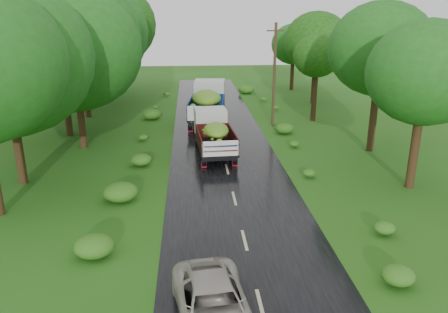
{
  "coord_description": "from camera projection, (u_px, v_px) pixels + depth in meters",
  "views": [
    {
      "loc": [
        -2.0,
        -11.06,
        8.63
      ],
      "look_at": [
        -0.39,
        9.32,
        1.7
      ],
      "focal_mm": 35.0,
      "sensor_mm": 36.0,
      "label": 1
    }
  ],
  "objects": [
    {
      "name": "ground",
      "position": [
        261.0,
        306.0,
        13.36
      ],
      "size": [
        120.0,
        120.0,
        0.0
      ],
      "primitive_type": "plane",
      "color": "#244D10",
      "rests_on": "ground"
    },
    {
      "name": "road",
      "position": [
        242.0,
        228.0,
        18.08
      ],
      "size": [
        6.5,
        80.0,
        0.02
      ],
      "primitive_type": "cube",
      "color": "black",
      "rests_on": "ground"
    },
    {
      "name": "road_lines",
      "position": [
        239.0,
        217.0,
        19.02
      ],
      "size": [
        0.12,
        69.6,
        0.0
      ],
      "color": "#BFB78C",
      "rests_on": "road"
    },
    {
      "name": "truck_near",
      "position": [
        214.0,
        132.0,
        27.07
      ],
      "size": [
        2.45,
        6.0,
        2.47
      ],
      "rotation": [
        0.0,
        0.0,
        0.07
      ],
      "color": "black",
      "rests_on": "ground"
    },
    {
      "name": "truck_far",
      "position": [
        208.0,
        101.0,
        34.58
      ],
      "size": [
        3.31,
        7.39,
        3.0
      ],
      "rotation": [
        0.0,
        0.0,
        -0.11
      ],
      "color": "black",
      "rests_on": "ground"
    },
    {
      "name": "car",
      "position": [
        214.0,
        306.0,
        12.34
      ],
      "size": [
        2.57,
        4.71,
        1.25
      ],
      "primitive_type": "imported",
      "rotation": [
        0.0,
        0.0,
        0.11
      ],
      "color": "#B2AA9E",
      "rests_on": "road"
    },
    {
      "name": "utility_pole",
      "position": [
        274.0,
        74.0,
        32.85
      ],
      "size": [
        1.35,
        0.22,
        7.7
      ],
      "rotation": [
        0.0,
        0.0,
        -0.04
      ],
      "color": "#382616",
      "rests_on": "ground"
    },
    {
      "name": "trees_left",
      "position": [
        72.0,
        39.0,
        31.32
      ],
      "size": [
        6.26,
        33.86,
        9.03
      ],
      "color": "black",
      "rests_on": "ground"
    },
    {
      "name": "trees_right",
      "position": [
        338.0,
        51.0,
        32.98
      ],
      "size": [
        5.0,
        31.65,
        7.95
      ],
      "color": "black",
      "rests_on": "ground"
    },
    {
      "name": "shrubs",
      "position": [
        224.0,
        153.0,
        26.47
      ],
      "size": [
        11.9,
        44.0,
        0.7
      ],
      "color": "#246517",
      "rests_on": "ground"
    }
  ]
}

